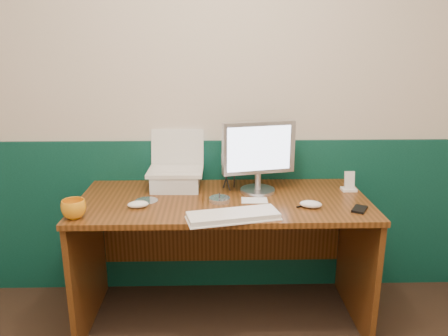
{
  "coord_description": "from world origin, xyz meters",
  "views": [
    {
      "loc": [
        0.04,
        -0.89,
        1.58
      ],
      "look_at": [
        0.09,
        1.23,
        0.97
      ],
      "focal_mm": 35.0,
      "sensor_mm": 36.0,
      "label": 1
    }
  ],
  "objects_px": {
    "laptop": "(175,151)",
    "keyboard": "(233,216)",
    "mug": "(74,209)",
    "camcorder": "(229,171)",
    "desk": "(223,260)",
    "monitor": "(258,157)"
  },
  "relations": [
    {
      "from": "mug",
      "to": "camcorder",
      "type": "xyz_separation_m",
      "value": [
        0.78,
        0.43,
        0.06
      ]
    },
    {
      "from": "keyboard",
      "to": "camcorder",
      "type": "height_order",
      "value": "camcorder"
    },
    {
      "from": "monitor",
      "to": "camcorder",
      "type": "bearing_deg",
      "value": 146.18
    },
    {
      "from": "laptop",
      "to": "monitor",
      "type": "bearing_deg",
      "value": -7.4
    },
    {
      "from": "keyboard",
      "to": "mug",
      "type": "xyz_separation_m",
      "value": [
        -0.78,
        0.03,
        0.03
      ]
    },
    {
      "from": "laptop",
      "to": "desk",
      "type": "bearing_deg",
      "value": -32.44
    },
    {
      "from": "laptop",
      "to": "keyboard",
      "type": "distance_m",
      "value": 0.61
    },
    {
      "from": "keyboard",
      "to": "laptop",
      "type": "bearing_deg",
      "value": 111.29
    },
    {
      "from": "desk",
      "to": "keyboard",
      "type": "bearing_deg",
      "value": -81.85
    },
    {
      "from": "desk",
      "to": "mug",
      "type": "xyz_separation_m",
      "value": [
        -0.74,
        -0.26,
        0.42
      ]
    },
    {
      "from": "monitor",
      "to": "desk",
      "type": "bearing_deg",
      "value": -163.64
    },
    {
      "from": "laptop",
      "to": "keyboard",
      "type": "bearing_deg",
      "value": -54.91
    },
    {
      "from": "laptop",
      "to": "mug",
      "type": "height_order",
      "value": "laptop"
    },
    {
      "from": "desk",
      "to": "keyboard",
      "type": "distance_m",
      "value": 0.49
    },
    {
      "from": "desk",
      "to": "laptop",
      "type": "relative_size",
      "value": 5.03
    },
    {
      "from": "laptop",
      "to": "keyboard",
      "type": "xyz_separation_m",
      "value": [
        0.32,
        -0.47,
        -0.22
      ]
    },
    {
      "from": "desk",
      "to": "laptop",
      "type": "height_order",
      "value": "laptop"
    },
    {
      "from": "monitor",
      "to": "camcorder",
      "type": "xyz_separation_m",
      "value": [
        -0.16,
        0.06,
        -0.1
      ]
    },
    {
      "from": "desk",
      "to": "keyboard",
      "type": "height_order",
      "value": "keyboard"
    },
    {
      "from": "mug",
      "to": "camcorder",
      "type": "relative_size",
      "value": 0.56
    },
    {
      "from": "desk",
      "to": "monitor",
      "type": "xyz_separation_m",
      "value": [
        0.2,
        0.11,
        0.58
      ]
    },
    {
      "from": "mug",
      "to": "camcorder",
      "type": "distance_m",
      "value": 0.89
    }
  ]
}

